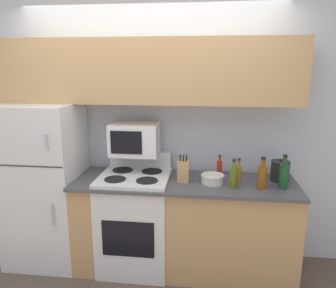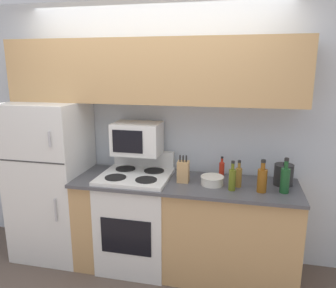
{
  "view_description": "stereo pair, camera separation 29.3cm",
  "coord_description": "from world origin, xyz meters",
  "px_view_note": "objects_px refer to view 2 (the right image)",
  "views": [
    {
      "loc": [
        0.55,
        -2.56,
        1.94
      ],
      "look_at": [
        0.21,
        0.27,
        1.25
      ],
      "focal_mm": 35.0,
      "sensor_mm": 36.0,
      "label": 1
    },
    {
      "loc": [
        0.84,
        -2.51,
        1.94
      ],
      "look_at": [
        0.21,
        0.27,
        1.25
      ],
      "focal_mm": 35.0,
      "sensor_mm": 36.0,
      "label": 2
    }
  ],
  "objects_px": {
    "microwave": "(137,138)",
    "bottle_wine_green": "(285,179)",
    "knife_block": "(183,171)",
    "bowl": "(212,180)",
    "bottle_vinegar": "(239,176)",
    "kettle": "(284,175)",
    "bottle_hot_sauce": "(222,169)",
    "stove": "(137,218)",
    "bottle_whiskey": "(262,179)",
    "bottle_olive_oil": "(232,179)",
    "refrigerator": "(52,180)"
  },
  "relations": [
    {
      "from": "refrigerator",
      "to": "bowl",
      "type": "distance_m",
      "value": 1.64
    },
    {
      "from": "bottle_hot_sauce",
      "to": "kettle",
      "type": "height_order",
      "value": "kettle"
    },
    {
      "from": "microwave",
      "to": "bottle_whiskey",
      "type": "relative_size",
      "value": 1.62
    },
    {
      "from": "bottle_whiskey",
      "to": "bottle_vinegar",
      "type": "distance_m",
      "value": 0.21
    },
    {
      "from": "stove",
      "to": "bottle_olive_oil",
      "type": "relative_size",
      "value": 4.22
    },
    {
      "from": "stove",
      "to": "bottle_whiskey",
      "type": "height_order",
      "value": "bottle_whiskey"
    },
    {
      "from": "stove",
      "to": "bottle_vinegar",
      "type": "xyz_separation_m",
      "value": [
        0.95,
        -0.03,
        0.51
      ]
    },
    {
      "from": "kettle",
      "to": "bottle_vinegar",
      "type": "bearing_deg",
      "value": -160.07
    },
    {
      "from": "knife_block",
      "to": "bowl",
      "type": "xyz_separation_m",
      "value": [
        0.27,
        -0.02,
        -0.06
      ]
    },
    {
      "from": "bowl",
      "to": "bottle_olive_oil",
      "type": "xyz_separation_m",
      "value": [
        0.17,
        -0.09,
        0.06
      ]
    },
    {
      "from": "stove",
      "to": "bottle_hot_sauce",
      "type": "bearing_deg",
      "value": 14.43
    },
    {
      "from": "microwave",
      "to": "bottle_olive_oil",
      "type": "bearing_deg",
      "value": -15.75
    },
    {
      "from": "refrigerator",
      "to": "kettle",
      "type": "xyz_separation_m",
      "value": [
        2.25,
        0.1,
        0.2
      ]
    },
    {
      "from": "bottle_wine_green",
      "to": "bottle_whiskey",
      "type": "bearing_deg",
      "value": -171.95
    },
    {
      "from": "bottle_vinegar",
      "to": "kettle",
      "type": "height_order",
      "value": "bottle_vinegar"
    },
    {
      "from": "bottle_olive_oil",
      "to": "bottle_wine_green",
      "type": "xyz_separation_m",
      "value": [
        0.43,
        0.04,
        0.02
      ]
    },
    {
      "from": "stove",
      "to": "bottle_olive_oil",
      "type": "height_order",
      "value": "bottle_olive_oil"
    },
    {
      "from": "refrigerator",
      "to": "knife_block",
      "type": "height_order",
      "value": "refrigerator"
    },
    {
      "from": "knife_block",
      "to": "bottle_whiskey",
      "type": "xyz_separation_m",
      "value": [
        0.69,
        -0.09,
        0.01
      ]
    },
    {
      "from": "bottle_olive_oil",
      "to": "kettle",
      "type": "relative_size",
      "value": 1.23
    },
    {
      "from": "microwave",
      "to": "bottle_vinegar",
      "type": "height_order",
      "value": "microwave"
    },
    {
      "from": "knife_block",
      "to": "bottle_wine_green",
      "type": "distance_m",
      "value": 0.87
    },
    {
      "from": "microwave",
      "to": "bottle_wine_green",
      "type": "relative_size",
      "value": 1.51
    },
    {
      "from": "refrigerator",
      "to": "bottle_vinegar",
      "type": "height_order",
      "value": "refrigerator"
    },
    {
      "from": "stove",
      "to": "bottle_olive_oil",
      "type": "xyz_separation_m",
      "value": [
        0.9,
        -0.12,
        0.52
      ]
    },
    {
      "from": "refrigerator",
      "to": "bottle_vinegar",
      "type": "xyz_separation_m",
      "value": [
        1.86,
        -0.05,
        0.2
      ]
    },
    {
      "from": "bottle_hot_sauce",
      "to": "knife_block",
      "type": "bearing_deg",
      "value": -147.05
    },
    {
      "from": "bowl",
      "to": "bottle_hot_sauce",
      "type": "bearing_deg",
      "value": 74.01
    },
    {
      "from": "refrigerator",
      "to": "bottle_wine_green",
      "type": "relative_size",
      "value": 5.32
    },
    {
      "from": "refrigerator",
      "to": "bottle_wine_green",
      "type": "xyz_separation_m",
      "value": [
        2.24,
        -0.1,
        0.22
      ]
    },
    {
      "from": "microwave",
      "to": "knife_block",
      "type": "distance_m",
      "value": 0.56
    },
    {
      "from": "knife_block",
      "to": "stove",
      "type": "bearing_deg",
      "value": 178.56
    },
    {
      "from": "bowl",
      "to": "microwave",
      "type": "bearing_deg",
      "value": 167.51
    },
    {
      "from": "refrigerator",
      "to": "bowl",
      "type": "relative_size",
      "value": 7.58
    },
    {
      "from": "bottle_vinegar",
      "to": "bottle_olive_oil",
      "type": "distance_m",
      "value": 0.11
    },
    {
      "from": "bottle_whiskey",
      "to": "bottle_olive_oil",
      "type": "height_order",
      "value": "bottle_whiskey"
    },
    {
      "from": "stove",
      "to": "bottle_olive_oil",
      "type": "bearing_deg",
      "value": -7.71
    },
    {
      "from": "refrigerator",
      "to": "bottle_olive_oil",
      "type": "xyz_separation_m",
      "value": [
        1.81,
        -0.14,
        0.21
      ]
    },
    {
      "from": "bottle_whiskey",
      "to": "bottle_olive_oil",
      "type": "distance_m",
      "value": 0.25
    },
    {
      "from": "bottle_hot_sauce",
      "to": "bottle_wine_green",
      "type": "bearing_deg",
      "value": -27.8
    },
    {
      "from": "stove",
      "to": "microwave",
      "type": "distance_m",
      "value": 0.78
    },
    {
      "from": "microwave",
      "to": "bottle_whiskey",
      "type": "bearing_deg",
      "value": -11.77
    },
    {
      "from": "bottle_vinegar",
      "to": "bottle_wine_green",
      "type": "relative_size",
      "value": 0.8
    },
    {
      "from": "bottle_hot_sauce",
      "to": "bottle_wine_green",
      "type": "height_order",
      "value": "bottle_wine_green"
    },
    {
      "from": "stove",
      "to": "bowl",
      "type": "bearing_deg",
      "value": -2.17
    },
    {
      "from": "bowl",
      "to": "bottle_olive_oil",
      "type": "bearing_deg",
      "value": -28.37
    },
    {
      "from": "bottle_olive_oil",
      "to": "stove",
      "type": "bearing_deg",
      "value": 172.29
    },
    {
      "from": "bottle_vinegar",
      "to": "stove",
      "type": "bearing_deg",
      "value": 178.47
    },
    {
      "from": "bowl",
      "to": "bottle_vinegar",
      "type": "relative_size",
      "value": 0.88
    },
    {
      "from": "microwave",
      "to": "stove",
      "type": "bearing_deg",
      "value": -81.91
    }
  ]
}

